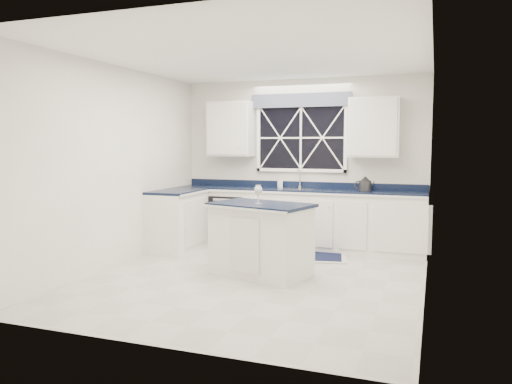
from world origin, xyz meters
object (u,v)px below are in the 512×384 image
at_px(island, 261,239).
at_px(faucet, 300,178).
at_px(dishwasher, 232,219).
at_px(wine_glass, 258,191).
at_px(kettle, 365,184).
at_px(soap_bottle, 280,182).

bearing_deg(island, faucet, 106.54).
bearing_deg(dishwasher, wine_glass, -58.98).
relative_size(kettle, wine_glass, 1.30).
distance_m(island, soap_bottle, 2.09).
relative_size(dishwasher, kettle, 2.71).
bearing_deg(dishwasher, faucet, 10.02).
bearing_deg(faucet, wine_glass, -89.68).
height_order(faucet, kettle, faucet).
distance_m(dishwasher, faucet, 1.31).
relative_size(kettle, soap_bottle, 1.74).
height_order(kettle, soap_bottle, kettle).
distance_m(island, kettle, 2.20).
relative_size(dishwasher, island, 0.59).
height_order(dishwasher, island, island).
height_order(kettle, wine_glass, kettle).
relative_size(island, wine_glass, 5.95).
bearing_deg(wine_glass, kettle, 61.00).
xyz_separation_m(island, kettle, (1.03, 1.85, 0.58)).
bearing_deg(soap_bottle, kettle, -5.36).
bearing_deg(faucet, soap_bottle, -177.58).
xyz_separation_m(dishwasher, kettle, (2.16, 0.05, 0.63)).
xyz_separation_m(faucet, soap_bottle, (-0.33, -0.01, -0.07)).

